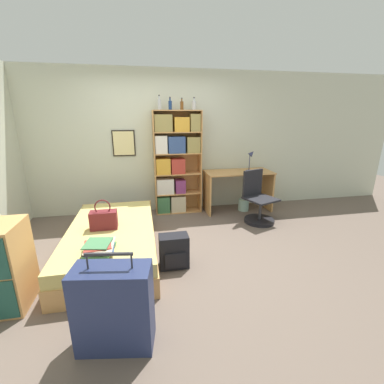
{
  "coord_description": "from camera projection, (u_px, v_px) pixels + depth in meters",
  "views": [
    {
      "loc": [
        -0.29,
        -3.23,
        1.79
      ],
      "look_at": [
        0.39,
        0.2,
        0.75
      ],
      "focal_mm": 24.0,
      "sensor_mm": 36.0,
      "label": 1
    }
  ],
  "objects": [
    {
      "name": "ground_plane",
      "position": [
        168.0,
        249.0,
        3.6
      ],
      "size": [
        14.0,
        14.0,
        0.0
      ],
      "primitive_type": "plane",
      "color": "#66564C"
    },
    {
      "name": "wall_back",
      "position": [
        157.0,
        143.0,
        4.78
      ],
      "size": [
        10.0,
        0.09,
        2.6
      ],
      "color": "beige",
      "rests_on": "ground_plane"
    },
    {
      "name": "bed",
      "position": [
        113.0,
        240.0,
        3.43
      ],
      "size": [
        1.11,
        2.03,
        0.39
      ],
      "color": "tan",
      "rests_on": "ground_plane"
    },
    {
      "name": "handbag",
      "position": [
        104.0,
        219.0,
        3.28
      ],
      "size": [
        0.33,
        0.16,
        0.39
      ],
      "color": "maroon",
      "rests_on": "bed"
    },
    {
      "name": "book_stack_on_bed",
      "position": [
        99.0,
        248.0,
        2.71
      ],
      "size": [
        0.33,
        0.38,
        0.12
      ],
      "color": "#99894C",
      "rests_on": "bed"
    },
    {
      "name": "suitcase",
      "position": [
        114.0,
        308.0,
        2.0
      ],
      "size": [
        0.63,
        0.37,
        0.84
      ],
      "color": "navy",
      "rests_on": "ground_plane"
    },
    {
      "name": "bookcase",
      "position": [
        175.0,
        161.0,
        4.73
      ],
      "size": [
        0.86,
        0.3,
        1.89
      ],
      "color": "tan",
      "rests_on": "ground_plane"
    },
    {
      "name": "bottle_green",
      "position": [
        159.0,
        104.0,
        4.43
      ],
      "size": [
        0.06,
        0.06,
        0.25
      ],
      "color": "#B7BCC1",
      "rests_on": "bookcase"
    },
    {
      "name": "bottle_brown",
      "position": [
        170.0,
        105.0,
        4.44
      ],
      "size": [
        0.06,
        0.06,
        0.21
      ],
      "color": "navy",
      "rests_on": "bookcase"
    },
    {
      "name": "bottle_clear",
      "position": [
        182.0,
        105.0,
        4.47
      ],
      "size": [
        0.06,
        0.06,
        0.2
      ],
      "color": "brown",
      "rests_on": "bookcase"
    },
    {
      "name": "bottle_blue",
      "position": [
        194.0,
        105.0,
        4.54
      ],
      "size": [
        0.07,
        0.07,
        0.22
      ],
      "color": "#B7BCC1",
      "rests_on": "bookcase"
    },
    {
      "name": "desk",
      "position": [
        238.0,
        183.0,
        4.95
      ],
      "size": [
        1.27,
        0.58,
        0.77
      ],
      "color": "tan",
      "rests_on": "ground_plane"
    },
    {
      "name": "desk_lamp",
      "position": [
        251.0,
        157.0,
        4.84
      ],
      "size": [
        0.17,
        0.12,
        0.41
      ],
      "color": "navy",
      "rests_on": "desk"
    },
    {
      "name": "desk_chair",
      "position": [
        258.0,
        206.0,
        4.47
      ],
      "size": [
        0.6,
        0.6,
        0.9
      ],
      "color": "black",
      "rests_on": "ground_plane"
    },
    {
      "name": "backpack",
      "position": [
        174.0,
        251.0,
        3.13
      ],
      "size": [
        0.35,
        0.24,
        0.41
      ],
      "color": "black",
      "rests_on": "ground_plane"
    },
    {
      "name": "waste_bin",
      "position": [
        243.0,
        205.0,
        5.04
      ],
      "size": [
        0.2,
        0.2,
        0.23
      ],
      "color": "#99C1B2",
      "rests_on": "ground_plane"
    }
  ]
}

